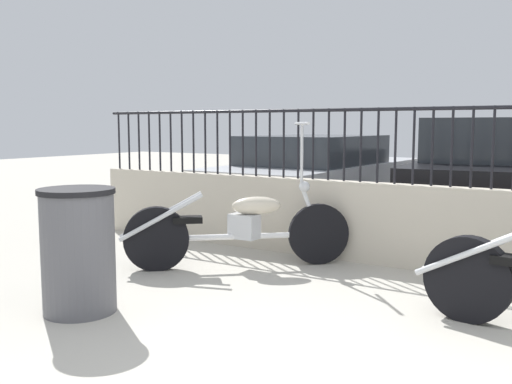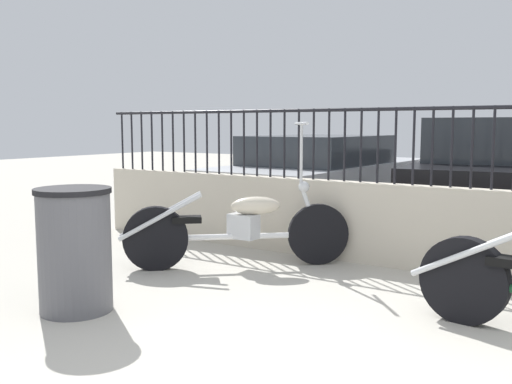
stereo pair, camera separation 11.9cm
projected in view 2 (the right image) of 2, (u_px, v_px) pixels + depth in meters
low_wall at (449, 231)px, 5.30m from camera, size 8.72×0.18×0.82m
fence_railing at (452, 133)px, 5.20m from camera, size 8.72×0.04×0.74m
motorcycle_white at (228, 228)px, 5.55m from camera, size 1.78×1.57×1.43m
trash_bin at (75, 250)px, 4.24m from camera, size 0.56×0.56×0.93m
car_silver at (322, 174)px, 8.90m from camera, size 1.91×4.56×1.23m
car_black at (502, 175)px, 7.53m from camera, size 2.20×4.74×1.48m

